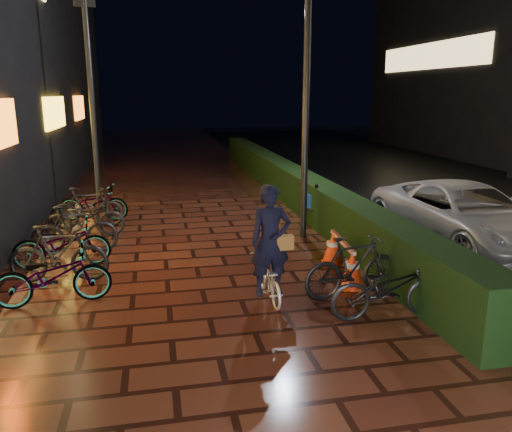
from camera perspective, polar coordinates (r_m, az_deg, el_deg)
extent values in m
plane|color=#381911|center=(7.35, -5.32, -11.61)|extent=(80.00, 80.00, 0.00)
cube|color=black|center=(15.36, 3.68, 3.91)|extent=(0.70, 20.00, 1.00)
imported|color=#BABABF|center=(11.38, 22.78, 0.12)|extent=(2.51, 4.85, 1.31)
cube|color=yellow|center=(15.86, -21.99, 10.91)|extent=(0.08, 2.80, 0.90)
cube|color=orange|center=(20.80, -19.56, 11.59)|extent=(0.08, 2.20, 0.90)
cube|color=black|center=(30.81, 26.45, 19.70)|extent=(8.00, 14.00, 14.00)
cube|color=#FFD88C|center=(28.42, 19.22, 16.88)|extent=(0.06, 10.00, 1.30)
cylinder|color=black|center=(10.84, 5.70, 11.52)|extent=(0.19, 0.19, 5.44)
cylinder|color=black|center=(14.34, -18.19, 11.78)|extent=(0.17, 0.17, 5.59)
imported|color=silver|center=(7.85, 1.44, -7.15)|extent=(0.49, 1.30, 0.67)
imported|color=black|center=(7.55, 1.67, -2.86)|extent=(0.64, 0.43, 1.72)
cube|color=#915B27|center=(7.59, 3.16, -3.03)|extent=(0.30, 0.14, 0.22)
cone|color=#FF340D|center=(8.44, 10.90, -5.95)|extent=(0.41, 0.41, 0.65)
cone|color=#F7380D|center=(9.54, 8.80, -3.53)|extent=(0.41, 0.41, 0.65)
cube|color=#FE500D|center=(8.55, 10.81, -7.92)|extent=(0.38, 0.38, 0.03)
cube|color=orange|center=(9.64, 8.73, -5.30)|extent=(0.38, 0.38, 0.03)
cube|color=#BA0E0A|center=(8.90, 9.86, -2.91)|extent=(0.19, 1.39, 0.07)
cube|color=black|center=(12.25, 6.73, 0.94)|extent=(0.74, 0.69, 0.04)
cylinder|color=black|center=(12.01, 6.50, -0.42)|extent=(0.04, 0.04, 0.41)
cylinder|color=black|center=(12.33, 8.11, -0.10)|extent=(0.04, 0.04, 0.41)
cylinder|color=black|center=(12.29, 5.28, -0.06)|extent=(0.04, 0.04, 0.41)
cylinder|color=black|center=(12.60, 6.90, 0.24)|extent=(0.04, 0.04, 0.41)
cube|color=#0C38A5|center=(12.21, 6.75, 1.78)|extent=(0.54, 0.51, 0.32)
cylinder|color=black|center=(11.99, 6.71, 1.45)|extent=(0.16, 0.48, 1.04)
imported|color=black|center=(8.22, -22.25, -6.38)|extent=(1.78, 0.80, 0.91)
imported|color=black|center=(9.11, -21.67, -4.05)|extent=(1.72, 0.67, 1.00)
imported|color=black|center=(12.49, -18.74, 0.88)|extent=(1.70, 0.61, 1.00)
imported|color=black|center=(13.24, -18.08, 1.43)|extent=(1.80, 0.88, 0.91)
imported|color=black|center=(11.74, -18.95, -0.18)|extent=(1.75, 0.67, 0.91)
imported|color=black|center=(10.57, -20.02, -1.50)|extent=(1.70, 0.58, 1.00)
imported|color=black|center=(9.86, -21.32, -3.00)|extent=(1.77, 0.76, 0.91)
imported|color=black|center=(7.41, 14.89, -7.99)|extent=(1.73, 0.64, 0.91)
imported|color=black|center=(8.02, 11.05, -5.70)|extent=(1.72, 0.70, 1.00)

